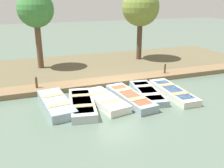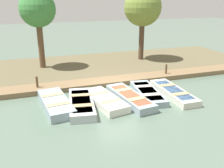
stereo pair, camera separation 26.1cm
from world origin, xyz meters
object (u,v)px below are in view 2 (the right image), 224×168
at_px(park_tree_far_left, 38,10).
at_px(park_tree_left, 143,8).
at_px(rowboat_3, 130,98).
at_px(rowboat_5, 173,92).
at_px(rowboat_2, 105,100).
at_px(mooring_post_near, 37,84).
at_px(mooring_post_far, 166,71).
at_px(rowboat_0, 56,103).
at_px(rowboat_1, 81,104).
at_px(rowboat_4, 148,93).

height_order(park_tree_far_left, park_tree_left, park_tree_left).
relative_size(rowboat_3, park_tree_left, 0.64).
distance_m(rowboat_3, rowboat_5, 2.50).
xyz_separation_m(rowboat_2, park_tree_far_left, (-7.16, -2.41, 3.91)).
height_order(rowboat_3, mooring_post_near, mooring_post_near).
bearing_deg(park_tree_left, mooring_post_far, -3.64).
distance_m(rowboat_0, mooring_post_far, 7.69).
xyz_separation_m(rowboat_1, mooring_post_far, (-2.76, 6.16, 0.27)).
bearing_deg(park_tree_left, rowboat_1, -41.91).
distance_m(rowboat_2, mooring_post_near, 4.08).
bearing_deg(mooring_post_near, rowboat_2, 47.97).
bearing_deg(rowboat_3, rowboat_0, -104.41).
bearing_deg(mooring_post_far, rowboat_5, -23.07).
bearing_deg(rowboat_2, rowboat_3, 75.74).
bearing_deg(park_tree_far_left, rowboat_2, 18.57).
xyz_separation_m(rowboat_0, rowboat_4, (0.08, 4.80, -0.05)).
relative_size(rowboat_1, rowboat_3, 0.96).
xyz_separation_m(rowboat_0, rowboat_3, (0.46, 3.61, -0.01)).
distance_m(rowboat_4, rowboat_5, 1.37).
bearing_deg(rowboat_4, rowboat_5, 81.09).
bearing_deg(rowboat_3, rowboat_1, -98.45).
height_order(rowboat_0, park_tree_left, park_tree_left).
bearing_deg(park_tree_far_left, rowboat_3, 26.95).
xyz_separation_m(rowboat_2, rowboat_5, (0.11, 3.78, -0.02)).
relative_size(rowboat_4, park_tree_left, 0.61).
bearing_deg(rowboat_5, rowboat_0, -93.11).
height_order(mooring_post_near, mooring_post_far, same).
distance_m(rowboat_0, mooring_post_near, 2.46).
bearing_deg(mooring_post_near, park_tree_left, 118.08).
height_order(rowboat_5, mooring_post_near, mooring_post_near).
distance_m(rowboat_1, mooring_post_near, 3.33).
bearing_deg(mooring_post_far, mooring_post_near, -90.00).
xyz_separation_m(rowboat_2, rowboat_3, (0.09, 1.28, 0.01)).
bearing_deg(rowboat_3, park_tree_far_left, -160.14).
height_order(rowboat_0, mooring_post_near, mooring_post_near).
bearing_deg(rowboat_2, mooring_post_near, -142.18).
distance_m(rowboat_2, rowboat_5, 3.78).
relative_size(rowboat_0, rowboat_5, 0.93).
relative_size(mooring_post_near, mooring_post_far, 1.00).
bearing_deg(park_tree_far_left, rowboat_4, 35.37).
relative_size(rowboat_2, mooring_post_near, 3.47).
bearing_deg(rowboat_1, park_tree_left, 147.25).
relative_size(mooring_post_far, park_tree_left, 0.16).
xyz_separation_m(rowboat_3, mooring_post_far, (-2.81, 3.71, 0.27)).
bearing_deg(rowboat_2, rowboat_4, 86.57).
height_order(rowboat_2, rowboat_5, rowboat_2).
height_order(rowboat_0, rowboat_2, rowboat_0).
bearing_deg(mooring_post_far, rowboat_3, -52.78).
xyz_separation_m(rowboat_3, rowboat_5, (0.01, 2.50, -0.02)).
bearing_deg(rowboat_5, rowboat_1, -89.48).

